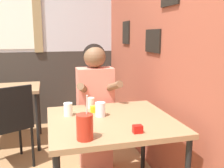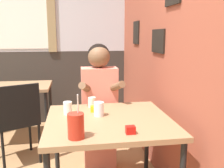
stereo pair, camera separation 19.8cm
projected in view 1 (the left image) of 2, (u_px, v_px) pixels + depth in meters
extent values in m
cube|color=#9E4C38|center=(142.00, 34.00, 2.71)|extent=(0.06, 4.40, 2.70)
cube|color=black|center=(153.00, 41.00, 2.35)|extent=(0.02, 0.32, 0.22)
cube|color=black|center=(126.00, 33.00, 3.11)|extent=(0.02, 0.24, 0.28)
cube|color=#332D28|center=(39.00, 89.00, 3.74)|extent=(5.24, 0.06, 1.10)
cube|color=white|center=(4.00, 19.00, 3.42)|extent=(0.75, 0.01, 0.81)
cube|color=#937F56|center=(37.00, 20.00, 3.51)|extent=(0.12, 0.02, 0.91)
cube|color=#93704C|center=(111.00, 121.00, 1.85)|extent=(0.92, 0.85, 0.04)
cylinder|color=black|center=(54.00, 150.00, 2.19)|extent=(0.04, 0.04, 0.69)
cylinder|color=black|center=(143.00, 140.00, 2.39)|extent=(0.04, 0.04, 0.69)
cube|color=#93704C|center=(4.00, 89.00, 2.96)|extent=(0.83, 0.61, 0.04)
cylinder|color=black|center=(37.00, 123.00, 2.88)|extent=(0.04, 0.04, 0.69)
cylinder|color=black|center=(38.00, 110.00, 3.38)|extent=(0.04, 0.04, 0.69)
cube|color=black|center=(7.00, 125.00, 2.53)|extent=(0.53, 0.53, 0.04)
cube|color=black|center=(12.00, 108.00, 2.34)|extent=(0.38, 0.19, 0.40)
cylinder|color=black|center=(20.00, 136.00, 2.82)|extent=(0.03, 0.03, 0.43)
cylinder|color=black|center=(33.00, 147.00, 2.55)|extent=(0.03, 0.03, 0.43)
cube|color=#EA7F6B|center=(96.00, 147.00, 2.50)|extent=(0.31, 0.20, 0.47)
cube|color=#EA7F6B|center=(95.00, 97.00, 2.40)|extent=(0.34, 0.20, 0.57)
sphere|color=black|center=(94.00, 55.00, 2.34)|extent=(0.21, 0.21, 0.21)
sphere|color=brown|center=(95.00, 57.00, 2.32)|extent=(0.21, 0.21, 0.21)
cylinder|color=brown|center=(83.00, 88.00, 2.21)|extent=(0.14, 0.27, 0.15)
cylinder|color=brown|center=(113.00, 87.00, 2.27)|extent=(0.14, 0.27, 0.15)
cylinder|color=#B22819|center=(85.00, 127.00, 1.47)|extent=(0.10, 0.10, 0.15)
cylinder|color=white|center=(87.00, 106.00, 1.45)|extent=(0.01, 0.04, 0.14)
cylinder|color=silver|center=(100.00, 109.00, 1.90)|extent=(0.08, 0.08, 0.11)
cylinder|color=silver|center=(68.00, 109.00, 1.91)|extent=(0.07, 0.07, 0.10)
cylinder|color=silver|center=(90.00, 103.00, 2.12)|extent=(0.07, 0.07, 0.09)
cube|color=#B7140F|center=(138.00, 129.00, 1.58)|extent=(0.06, 0.04, 0.05)
cube|color=yellow|center=(94.00, 109.00, 2.00)|extent=(0.06, 0.04, 0.05)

